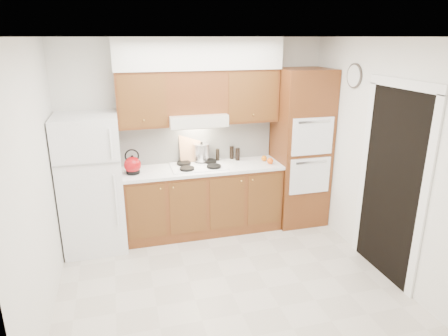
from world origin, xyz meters
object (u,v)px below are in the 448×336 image
at_px(fridge, 92,183).
at_px(stock_pot, 202,152).
at_px(oven_cabinet, 300,148).
at_px(kettle, 133,165).

xyz_separation_m(fridge, stock_pot, (1.46, 0.25, 0.22)).
xyz_separation_m(fridge, oven_cabinet, (2.85, 0.03, 0.24)).
xyz_separation_m(kettle, stock_pot, (0.95, 0.25, 0.03)).
xyz_separation_m(fridge, kettle, (0.51, 0.00, 0.20)).
xyz_separation_m(oven_cabinet, kettle, (-2.33, -0.03, -0.04)).
bearing_deg(oven_cabinet, fridge, -179.30).
bearing_deg(stock_pot, oven_cabinet, -8.79).
bearing_deg(oven_cabinet, kettle, -179.20).
height_order(oven_cabinet, stock_pot, oven_cabinet).
distance_m(kettle, stock_pot, 0.98).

